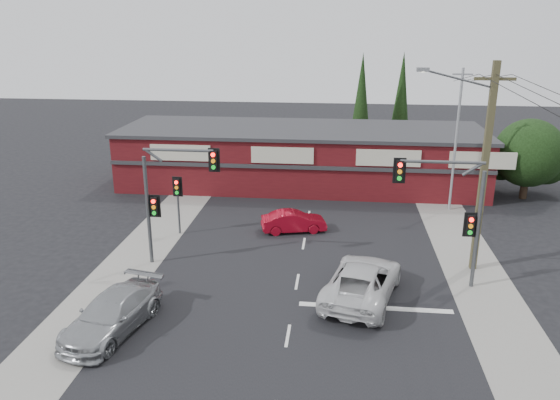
# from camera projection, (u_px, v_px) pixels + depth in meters

# --- Properties ---
(ground) EXTENTS (120.00, 120.00, 0.00)m
(ground) POSITION_uv_depth(u_px,v_px,m) (296.00, 288.00, 25.00)
(ground) COLOR black
(ground) RESTS_ON ground
(road_strip) EXTENTS (14.00, 70.00, 0.01)m
(road_strip) POSITION_uv_depth(u_px,v_px,m) (304.00, 245.00, 29.72)
(road_strip) COLOR black
(road_strip) RESTS_ON ground
(verge_left) EXTENTS (3.00, 70.00, 0.02)m
(verge_left) POSITION_uv_depth(u_px,v_px,m) (152.00, 239.00, 30.59)
(verge_left) COLOR gray
(verge_left) RESTS_ON ground
(verge_right) EXTENTS (3.00, 70.00, 0.02)m
(verge_right) POSITION_uv_depth(u_px,v_px,m) (464.00, 252.00, 28.85)
(verge_right) COLOR gray
(verge_right) RESTS_ON ground
(stop_line) EXTENTS (6.50, 0.35, 0.01)m
(stop_line) POSITION_uv_depth(u_px,v_px,m) (375.00, 308.00, 23.22)
(stop_line) COLOR silver
(stop_line) RESTS_ON ground
(white_suv) EXTENTS (4.11, 6.37, 1.63)m
(white_suv) POSITION_uv_depth(u_px,v_px,m) (362.00, 281.00, 23.86)
(white_suv) COLOR silver
(white_suv) RESTS_ON ground
(silver_suv) EXTENTS (3.12, 5.47, 1.49)m
(silver_suv) POSITION_uv_depth(u_px,v_px,m) (112.00, 314.00, 21.28)
(silver_suv) COLOR #A0A3A5
(silver_suv) RESTS_ON ground
(red_sedan) EXTENTS (3.92, 2.16, 1.22)m
(red_sedan) POSITION_uv_depth(u_px,v_px,m) (294.00, 221.00, 31.52)
(red_sedan) COLOR maroon
(red_sedan) RESTS_ON ground
(lane_dashes) EXTENTS (0.12, 43.42, 0.01)m
(lane_dashes) POSITION_uv_depth(u_px,v_px,m) (301.00, 261.00, 27.74)
(lane_dashes) COLOR silver
(lane_dashes) RESTS_ON ground
(shop_building) EXTENTS (27.30, 8.40, 4.22)m
(shop_building) POSITION_uv_depth(u_px,v_px,m) (301.00, 156.00, 40.48)
(shop_building) COLOR #480E12
(shop_building) RESTS_ON ground
(tree_cluster) EXTENTS (5.90, 5.10, 5.50)m
(tree_cluster) POSITION_uv_depth(u_px,v_px,m) (529.00, 156.00, 37.18)
(tree_cluster) COLOR #2D2116
(tree_cluster) RESTS_ON ground
(conifer_near) EXTENTS (1.80, 1.80, 9.25)m
(conifer_near) POSITION_uv_depth(u_px,v_px,m) (361.00, 99.00, 45.61)
(conifer_near) COLOR #2D2116
(conifer_near) RESTS_ON ground
(conifer_far) EXTENTS (1.80, 1.80, 9.25)m
(conifer_far) POSITION_uv_depth(u_px,v_px,m) (401.00, 96.00, 47.14)
(conifer_far) COLOR #2D2116
(conifer_far) RESTS_ON ground
(traffic_mast_left) EXTENTS (3.77, 0.27, 5.97)m
(traffic_mast_left) POSITION_uv_depth(u_px,v_px,m) (168.00, 189.00, 26.32)
(traffic_mast_left) COLOR #47494C
(traffic_mast_left) RESTS_ON ground
(traffic_mast_right) EXTENTS (3.96, 0.27, 5.97)m
(traffic_mast_right) POSITION_uv_depth(u_px,v_px,m) (454.00, 204.00, 24.01)
(traffic_mast_right) COLOR #47494C
(traffic_mast_right) RESTS_ON ground
(pedestal_signal) EXTENTS (0.55, 0.27, 3.38)m
(pedestal_signal) POSITION_uv_depth(u_px,v_px,m) (178.00, 194.00, 30.66)
(pedestal_signal) COLOR #47494C
(pedestal_signal) RESTS_ON ground
(utility_pole) EXTENTS (4.38, 0.59, 10.00)m
(utility_pole) POSITION_uv_depth(u_px,v_px,m) (482.00, 162.00, 25.28)
(utility_pole) COLOR #4D472B
(utility_pole) RESTS_ON ground
(steel_pole) EXTENTS (1.20, 0.16, 9.00)m
(steel_pole) POSITION_uv_depth(u_px,v_px,m) (456.00, 138.00, 33.95)
(steel_pole) COLOR gray
(steel_pole) RESTS_ON ground
(power_lines) EXTENTS (2.01, 29.00, 1.22)m
(power_lines) POSITION_uv_depth(u_px,v_px,m) (535.00, 99.00, 18.98)
(power_lines) COLOR black
(power_lines) RESTS_ON ground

